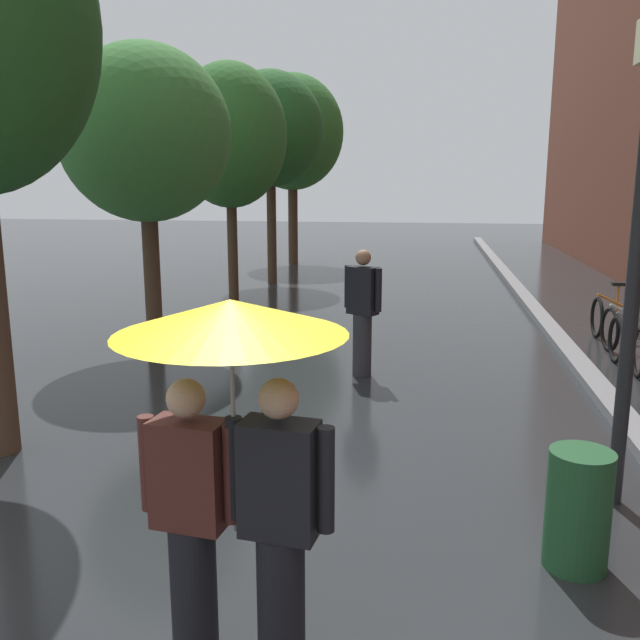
% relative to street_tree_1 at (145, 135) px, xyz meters
% --- Properties ---
extents(kerb_strip, '(0.30, 36.00, 0.12)m').
position_rel_street_tree_1_xyz_m(kerb_strip, '(6.45, 3.13, -3.25)').
color(kerb_strip, slate).
rests_on(kerb_strip, ground).
extents(street_tree_1, '(2.59, 2.59, 4.65)m').
position_rel_street_tree_1_xyz_m(street_tree_1, '(0.00, 0.00, 0.00)').
color(street_tree_1, '#473323').
rests_on(street_tree_1, ground).
extents(street_tree_2, '(2.39, 2.39, 5.03)m').
position_rel_street_tree_1_xyz_m(street_tree_2, '(0.11, 4.12, 0.22)').
color(street_tree_2, '#473323').
rests_on(street_tree_2, ground).
extents(street_tree_3, '(2.67, 2.67, 5.34)m').
position_rel_street_tree_1_xyz_m(street_tree_3, '(0.25, 7.31, 0.57)').
color(street_tree_3, '#473323').
rests_on(street_tree_3, ground).
extents(street_tree_4, '(3.20, 3.20, 5.88)m').
position_rel_street_tree_1_xyz_m(street_tree_4, '(-0.02, 11.52, 0.77)').
color(street_tree_4, '#473323').
rests_on(street_tree_4, ground).
extents(parked_bicycle_8, '(1.09, 0.72, 0.96)m').
position_rel_street_tree_1_xyz_m(parked_bicycle_8, '(7.65, 1.93, -2.94)').
color(parked_bicycle_8, black).
rests_on(parked_bicycle_8, ground).
extents(couple_under_umbrella, '(1.20, 1.20, 2.07)m').
position_rel_street_tree_1_xyz_m(couple_under_umbrella, '(3.27, -6.79, -1.89)').
color(couple_under_umbrella, black).
rests_on(couple_under_umbrella, ground).
extents(street_lamp_post, '(0.24, 0.24, 3.82)m').
position_rel_street_tree_1_xyz_m(street_lamp_post, '(5.85, -4.43, -1.05)').
color(street_lamp_post, black).
rests_on(street_lamp_post, ground).
extents(litter_bin, '(0.44, 0.44, 0.85)m').
position_rel_street_tree_1_xyz_m(litter_bin, '(5.32, -5.49, -2.89)').
color(litter_bin, '#1E4C28').
rests_on(litter_bin, ground).
extents(pedestrian_walking_midground, '(0.53, 0.39, 1.74)m').
position_rel_street_tree_1_xyz_m(pedestrian_walking_midground, '(3.40, -0.99, -2.42)').
color(pedestrian_walking_midground, '#2D2D33').
rests_on(pedestrian_walking_midground, ground).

